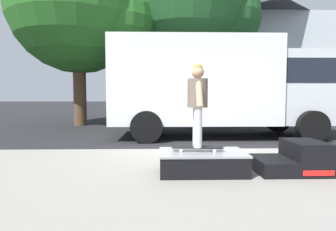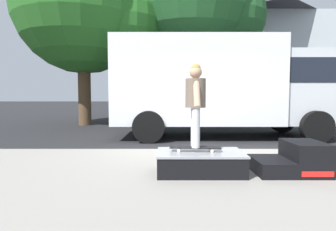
# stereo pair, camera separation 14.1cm
# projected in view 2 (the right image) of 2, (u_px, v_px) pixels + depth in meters

# --- Properties ---
(ground_plane) EXTENTS (140.00, 140.00, 0.00)m
(ground_plane) POSITION_uv_depth(u_px,v_px,m) (190.00, 150.00, 6.70)
(ground_plane) COLOR black
(sidewalk_slab) EXTENTS (50.00, 5.00, 0.12)m
(sidewalk_slab) POSITION_uv_depth(u_px,v_px,m) (207.00, 188.00, 3.71)
(sidewalk_slab) COLOR gray
(sidewalk_slab) RESTS_ON ground
(skate_box) EXTENTS (1.31, 0.79, 0.33)m
(skate_box) POSITION_uv_depth(u_px,v_px,m) (200.00, 161.00, 4.23)
(skate_box) COLOR black
(skate_box) RESTS_ON sidewalk_slab
(kicker_ramp) EXTENTS (1.03, 0.77, 0.48)m
(kicker_ramp) POSITION_uv_depth(u_px,v_px,m) (294.00, 160.00, 4.23)
(kicker_ramp) COLOR black
(kicker_ramp) RESTS_ON sidewalk_slab
(skateboard) EXTENTS (0.79, 0.26, 0.07)m
(skateboard) POSITION_uv_depth(u_px,v_px,m) (195.00, 148.00, 4.25)
(skateboard) COLOR black
(skateboard) RESTS_ON skate_box
(skater_kid) EXTENTS (0.31, 0.66, 1.27)m
(skater_kid) POSITION_uv_depth(u_px,v_px,m) (195.00, 98.00, 4.20)
(skater_kid) COLOR silver
(skater_kid) RESTS_ON skateboard
(box_truck) EXTENTS (6.91, 2.63, 3.05)m
(box_truck) POSITION_uv_depth(u_px,v_px,m) (225.00, 84.00, 8.78)
(box_truck) COLOR white
(box_truck) RESTS_ON ground
(street_tree_main) EXTENTS (6.57, 5.97, 8.89)m
(street_tree_main) POSITION_uv_depth(u_px,v_px,m) (198.00, 5.00, 13.32)
(street_tree_main) COLOR brown
(street_tree_main) RESTS_ON ground
(street_tree_neighbour) EXTENTS (6.55, 5.95, 8.29)m
(street_tree_neighbour) POSITION_uv_depth(u_px,v_px,m) (91.00, 10.00, 12.26)
(street_tree_neighbour) COLOR brown
(street_tree_neighbour) RESTS_ON ground
(house_behind) EXTENTS (9.54, 8.23, 8.40)m
(house_behind) POSITION_uv_depth(u_px,v_px,m) (253.00, 53.00, 18.56)
(house_behind) COLOR silver
(house_behind) RESTS_ON ground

